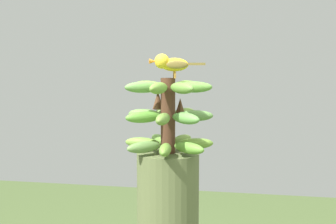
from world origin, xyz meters
The scene contains 2 objects.
banana_bunch centered at (0.00, 0.00, 1.43)m, with size 0.30×0.30×0.24m.
perched_bird centered at (-0.01, 0.02, 1.60)m, with size 0.17×0.08×0.08m.
Camera 1 is at (-0.25, 1.38, 1.60)m, focal length 47.19 mm.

